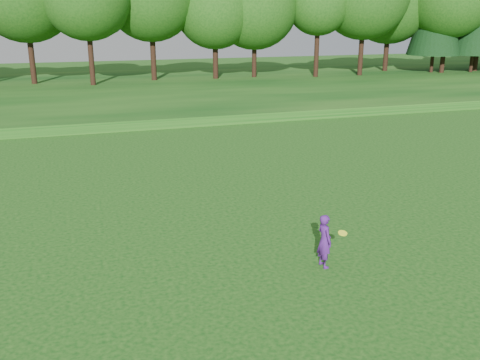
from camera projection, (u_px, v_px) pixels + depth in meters
name	position (u px, v px, depth m)	size (l,w,h in m)	color
ground	(312.00, 270.00, 13.84)	(140.00, 140.00, 0.00)	#0C4110
berm	(136.00, 91.00, 44.64)	(130.00, 30.00, 0.60)	#0C4110
walking_path	(167.00, 125.00, 32.00)	(130.00, 1.60, 0.04)	gray
woman	(324.00, 241.00, 13.87)	(0.53, 0.92, 1.44)	#4F1A78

